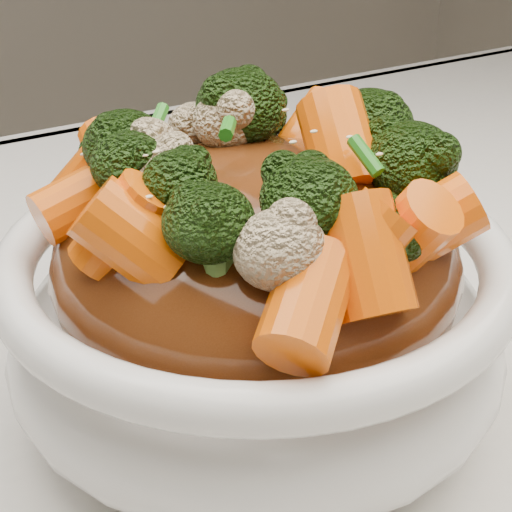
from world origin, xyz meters
TOP-DOWN VIEW (x-y plane):
  - tablecloth at (0.00, 0.00)m, footprint 1.20×0.80m
  - bowl at (-0.03, -0.01)m, footprint 0.30×0.30m
  - sauce_base at (-0.03, -0.01)m, footprint 0.24×0.24m
  - carrots at (-0.03, -0.01)m, footprint 0.24×0.24m
  - broccoli at (-0.03, -0.01)m, footprint 0.24×0.24m
  - cauliflower at (-0.03, -0.01)m, footprint 0.24×0.24m
  - scallions at (-0.03, -0.01)m, footprint 0.18×0.18m
  - sesame_seeds at (-0.03, -0.01)m, footprint 0.21×0.21m

SIDE VIEW (x-z plane):
  - tablecloth at x=0.00m, z-range 0.71..0.75m
  - bowl at x=-0.03m, z-range 0.75..0.84m
  - sauce_base at x=-0.03m, z-range 0.78..0.87m
  - cauliflower at x=-0.03m, z-range 0.87..0.91m
  - broccoli at x=-0.03m, z-range 0.87..0.91m
  - carrots at x=-0.03m, z-range 0.86..0.92m
  - scallions at x=-0.03m, z-range 0.88..0.90m
  - sesame_seeds at x=-0.03m, z-range 0.89..0.89m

